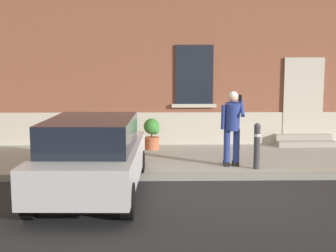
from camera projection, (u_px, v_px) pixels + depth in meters
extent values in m
plane|color=#232326|center=(237.00, 192.00, 9.03)|extent=(80.00, 80.00, 0.00)
cube|color=#99968E|center=(218.00, 159.00, 11.79)|extent=(24.00, 3.60, 0.15)
cube|color=gray|center=(230.00, 177.00, 9.95)|extent=(24.00, 0.12, 0.15)
cube|color=brown|center=(209.00, 22.00, 13.78)|extent=(24.00, 1.40, 7.50)
cube|color=#BCB7A8|center=(211.00, 131.00, 13.49)|extent=(24.00, 0.08, 1.10)
cube|color=brown|center=(303.00, 98.00, 13.41)|extent=(1.00, 0.08, 2.10)
cube|color=#BCB7A8|center=(303.00, 96.00, 13.39)|extent=(1.16, 0.06, 2.24)
cube|color=black|center=(194.00, 75.00, 13.25)|extent=(1.10, 0.06, 1.70)
cube|color=#BCB7A8|center=(194.00, 106.00, 13.34)|extent=(1.30, 0.12, 0.10)
cube|color=#9E998E|center=(306.00, 144.00, 13.14)|extent=(1.64, 0.32, 0.16)
cube|color=#9E998E|center=(303.00, 139.00, 13.44)|extent=(1.64, 0.32, 0.32)
cube|color=#B7B7BF|center=(93.00, 163.00, 8.76)|extent=(1.87, 4.05, 0.64)
cube|color=black|center=(91.00, 133.00, 8.53)|extent=(1.61, 2.44, 0.56)
cube|color=black|center=(108.00, 154.00, 10.78)|extent=(1.66, 0.15, 0.20)
cube|color=yellow|center=(108.00, 146.00, 10.76)|extent=(0.52, 0.04, 0.12)
cube|color=#B21414|center=(75.00, 136.00, 10.72)|extent=(0.16, 0.04, 0.18)
cube|color=#B21414|center=(140.00, 136.00, 10.71)|extent=(0.16, 0.04, 0.18)
cube|color=#B7B7BF|center=(106.00, 125.00, 10.42)|extent=(1.49, 0.10, 0.60)
cylinder|color=black|center=(30.00, 201.00, 7.42)|extent=(0.22, 0.61, 0.60)
cylinder|color=black|center=(128.00, 201.00, 7.41)|extent=(0.22, 0.61, 0.60)
cylinder|color=black|center=(68.00, 164.00, 10.19)|extent=(0.22, 0.61, 0.60)
cylinder|color=black|center=(140.00, 164.00, 10.18)|extent=(0.22, 0.61, 0.60)
cylinder|color=#333338|center=(257.00, 148.00, 10.30)|extent=(0.14, 0.14, 0.95)
sphere|color=#333338|center=(257.00, 126.00, 10.23)|extent=(0.15, 0.15, 0.15)
cylinder|color=silver|center=(257.00, 135.00, 10.26)|extent=(0.15, 0.15, 0.06)
cylinder|color=navy|center=(227.00, 147.00, 10.59)|extent=(0.15, 0.15, 0.82)
cube|color=black|center=(226.00, 163.00, 10.70)|extent=(0.12, 0.28, 0.10)
cylinder|color=navy|center=(236.00, 147.00, 10.59)|extent=(0.15, 0.15, 0.82)
cube|color=black|center=(236.00, 163.00, 10.70)|extent=(0.12, 0.28, 0.10)
cylinder|color=navy|center=(232.00, 116.00, 10.45)|extent=(0.34, 0.43, 0.67)
sphere|color=tan|center=(233.00, 97.00, 10.32)|extent=(0.22, 0.22, 0.22)
sphere|color=silver|center=(233.00, 96.00, 10.31)|extent=(0.21, 0.21, 0.21)
cylinder|color=navy|center=(223.00, 117.00, 10.41)|extent=(0.09, 0.18, 0.57)
cylinder|color=navy|center=(242.00, 107.00, 10.38)|extent=(0.09, 0.42, 0.41)
cube|color=black|center=(240.00, 98.00, 10.30)|extent=(0.07, 0.02, 0.15)
cylinder|color=#606B38|center=(88.00, 141.00, 13.11)|extent=(0.40, 0.40, 0.34)
cylinder|color=#606B38|center=(87.00, 136.00, 13.09)|extent=(0.44, 0.44, 0.05)
cylinder|color=#47331E|center=(87.00, 131.00, 13.07)|extent=(0.04, 0.04, 0.24)
sphere|color=#387F33|center=(87.00, 125.00, 13.05)|extent=(0.44, 0.44, 0.44)
sphere|color=#387F33|center=(91.00, 128.00, 13.02)|extent=(0.24, 0.24, 0.24)
cylinder|color=#B25B38|center=(152.00, 143.00, 12.75)|extent=(0.40, 0.40, 0.34)
cylinder|color=#B25B38|center=(152.00, 138.00, 12.73)|extent=(0.44, 0.44, 0.05)
cylinder|color=#47331E|center=(152.00, 133.00, 12.71)|extent=(0.04, 0.04, 0.24)
sphere|color=#387F33|center=(152.00, 126.00, 12.68)|extent=(0.44, 0.44, 0.44)
sphere|color=#387F33|center=(155.00, 130.00, 12.65)|extent=(0.24, 0.24, 0.24)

